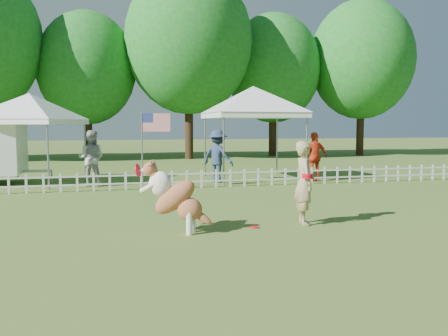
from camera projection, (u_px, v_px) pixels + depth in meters
name	position (u px, v px, depth m)	size (l,w,h in m)	color
ground	(240.00, 233.00, 9.76)	(120.00, 120.00, 0.00)	#32611E
picket_fence	(179.00, 179.00, 16.47)	(22.00, 0.08, 0.60)	silver
handler	(304.00, 183.00, 10.52)	(0.65, 0.42, 1.77)	tan
dog	(176.00, 197.00, 9.69)	(1.36, 0.45, 1.40)	brown
frisbee_on_turf	(254.00, 227.00, 10.23)	(0.20, 0.20, 0.02)	red
canopy_tent_left	(31.00, 140.00, 17.62)	(3.04, 3.04, 3.14)	white
canopy_tent_right	(253.00, 134.00, 19.17)	(3.38, 3.38, 3.49)	white
flag_pole	(142.00, 151.00, 16.08)	(0.97, 0.10, 2.53)	gray
spectator_a	(91.00, 158.00, 17.12)	(0.93, 0.73, 1.91)	#A0A0A6
spectator_b	(218.00, 156.00, 18.24)	(1.24, 0.72, 1.93)	#253550
spectator_c	(315.00, 157.00, 18.58)	(1.07, 0.45, 1.83)	red
tree_center_left	(87.00, 78.00, 30.24)	(6.00, 6.00, 9.80)	#1C621E
tree_center_right	(189.00, 55.00, 30.20)	(7.60, 7.60, 12.60)	#1C621E
tree_right	(273.00, 78.00, 33.26)	(6.20, 6.20, 10.40)	#1C621E
tree_far_right	(361.00, 71.00, 33.78)	(7.00, 7.00, 11.40)	#1C621E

